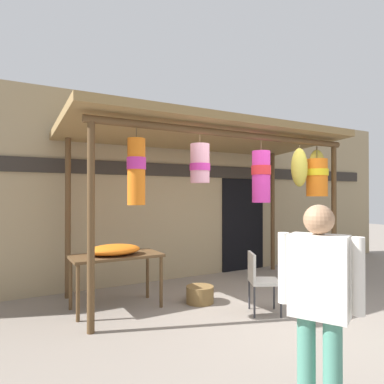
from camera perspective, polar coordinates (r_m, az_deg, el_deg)
ground_plane at (r=5.36m, az=12.41°, el=-18.36°), size 30.00×30.00×0.00m
shop_facade at (r=7.07m, az=-0.50°, el=0.11°), size 11.51×0.29×3.44m
market_stall_canopy at (r=5.87m, az=4.86°, el=7.56°), size 4.82×2.11×2.81m
display_table at (r=5.22m, az=-12.39°, el=-11.06°), size 1.28×0.63×0.78m
flower_heap_on_table at (r=5.15m, az=-12.51°, el=-9.27°), size 0.75×0.53×0.15m
folding_chair at (r=5.04m, az=11.03°, el=-13.62°), size 0.54×0.54×0.84m
wicker_basket_by_table at (r=5.49m, az=1.32°, el=-16.56°), size 0.42×0.42×0.25m
customer_foreground at (r=2.72m, az=20.25°, el=-15.83°), size 0.38×0.53×1.58m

